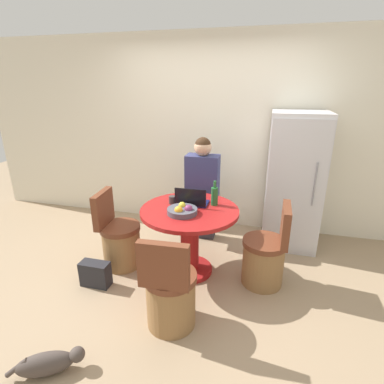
{
  "coord_description": "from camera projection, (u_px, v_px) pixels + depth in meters",
  "views": [
    {
      "loc": [
        0.8,
        -2.52,
        1.95
      ],
      "look_at": [
        0.07,
        0.32,
        0.9
      ],
      "focal_mm": 28.0,
      "sensor_mm": 36.0,
      "label": 1
    }
  ],
  "objects": [
    {
      "name": "wall_back",
      "position": [
        209.0,
        134.0,
        4.11
      ],
      "size": [
        7.0,
        0.06,
        2.6
      ],
      "color": "silver",
      "rests_on": "ground_plane"
    },
    {
      "name": "ground_plane",
      "position": [
        178.0,
        281.0,
        3.14
      ],
      "size": [
        12.0,
        12.0,
        0.0
      ],
      "primitive_type": "plane",
      "color": "#9E8466"
    },
    {
      "name": "chair_right_side",
      "position": [
        265.0,
        258.0,
        3.03
      ],
      "size": [
        0.44,
        0.44,
        0.87
      ],
      "rotation": [
        0.0,
        0.0,
        -1.58
      ],
      "color": "olive",
      "rests_on": "ground_plane"
    },
    {
      "name": "fruit_bowl",
      "position": [
        182.0,
        210.0,
        2.94
      ],
      "size": [
        0.3,
        0.3,
        0.1
      ],
      "color": "#4C4C56",
      "rests_on": "dining_table"
    },
    {
      "name": "cat",
      "position": [
        48.0,
        363.0,
        2.12
      ],
      "size": [
        0.48,
        0.32,
        0.17
      ],
      "rotation": [
        0.0,
        0.0,
        0.5
      ],
      "color": "#473D38",
      "rests_on": "ground_plane"
    },
    {
      "name": "person_seated",
      "position": [
        203.0,
        186.0,
        3.74
      ],
      "size": [
        0.4,
        0.37,
        1.37
      ],
      "rotation": [
        0.0,
        0.0,
        3.14
      ],
      "color": "#2D2D38",
      "rests_on": "ground_plane"
    },
    {
      "name": "refrigerator",
      "position": [
        294.0,
        181.0,
        3.66
      ],
      "size": [
        0.65,
        0.67,
        1.66
      ],
      "color": "silver",
      "rests_on": "ground_plane"
    },
    {
      "name": "coffee_cup",
      "position": [
        172.0,
        200.0,
        3.2
      ],
      "size": [
        0.07,
        0.07,
        0.08
      ],
      "color": "#383333",
      "rests_on": "dining_table"
    },
    {
      "name": "dining_table",
      "position": [
        190.0,
        230.0,
        3.15
      ],
      "size": [
        1.02,
        1.02,
        0.75
      ],
      "color": "maroon",
      "rests_on": "ground_plane"
    },
    {
      "name": "chair_near_camera",
      "position": [
        170.0,
        295.0,
        2.49
      ],
      "size": [
        0.44,
        0.44,
        0.87
      ],
      "rotation": [
        0.0,
        0.0,
        -3.09
      ],
      "color": "olive",
      "rests_on": "ground_plane"
    },
    {
      "name": "bottle",
      "position": [
        215.0,
        196.0,
        3.14
      ],
      "size": [
        0.07,
        0.07,
        0.27
      ],
      "color": "#23602D",
      "rests_on": "dining_table"
    },
    {
      "name": "handbag",
      "position": [
        95.0,
        274.0,
        3.05
      ],
      "size": [
        0.3,
        0.14,
        0.26
      ],
      "color": "#232328",
      "rests_on": "ground_plane"
    },
    {
      "name": "chair_left_side",
      "position": [
        120.0,
        241.0,
        3.34
      ],
      "size": [
        0.45,
        0.44,
        0.87
      ],
      "rotation": [
        0.0,
        0.0,
        1.66
      ],
      "color": "olive",
      "rests_on": "ground_plane"
    },
    {
      "name": "laptop",
      "position": [
        192.0,
        201.0,
        3.17
      ],
      "size": [
        0.33,
        0.21,
        0.2
      ],
      "rotation": [
        0.0,
        0.0,
        3.14
      ],
      "color": "#141947",
      "rests_on": "dining_table"
    }
  ]
}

